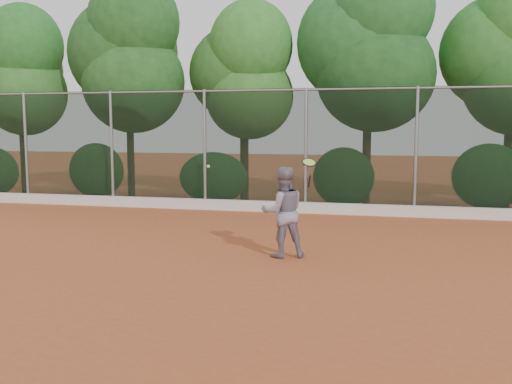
# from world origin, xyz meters

# --- Properties ---
(ground) EXTENTS (80.00, 80.00, 0.00)m
(ground) POSITION_xyz_m (0.00, 0.00, 0.00)
(ground) COLOR #A34B26
(ground) RESTS_ON ground
(concrete_curb) EXTENTS (24.00, 0.20, 0.30)m
(concrete_curb) POSITION_xyz_m (0.00, 6.82, 0.15)
(concrete_curb) COLOR silver
(concrete_curb) RESTS_ON ground
(tennis_player) EXTENTS (1.01, 0.91, 1.69)m
(tennis_player) POSITION_xyz_m (0.44, 1.33, 0.85)
(tennis_player) COLOR gray
(tennis_player) RESTS_ON ground
(chainlink_fence) EXTENTS (24.09, 0.09, 3.50)m
(chainlink_fence) POSITION_xyz_m (-0.00, 7.00, 1.86)
(chainlink_fence) COLOR black
(chainlink_fence) RESTS_ON ground
(foliage_backdrop) EXTENTS (23.70, 3.63, 7.55)m
(foliage_backdrop) POSITION_xyz_m (-0.55, 8.98, 4.40)
(foliage_backdrop) COLOR #44271A
(foliage_backdrop) RESTS_ON ground
(tennis_racket) EXTENTS (0.33, 0.32, 0.55)m
(tennis_racket) POSITION_xyz_m (0.94, 1.20, 1.75)
(tennis_racket) COLOR black
(tennis_racket) RESTS_ON ground
(tennis_ball_in_flight) EXTENTS (0.06, 0.06, 0.06)m
(tennis_ball_in_flight) POSITION_xyz_m (-1.01, 1.32, 1.68)
(tennis_ball_in_flight) COLOR #C8EE36
(tennis_ball_in_flight) RESTS_ON ground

